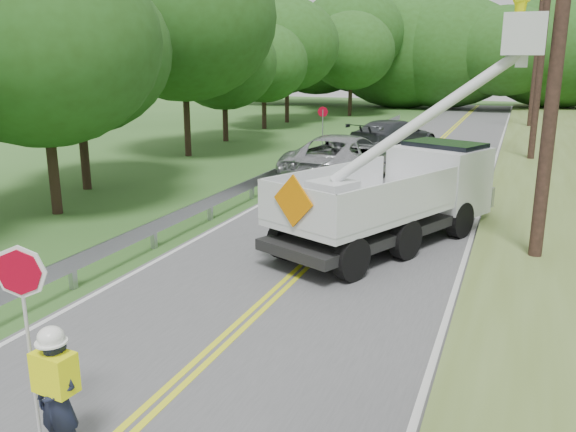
% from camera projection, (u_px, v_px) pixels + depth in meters
% --- Properties ---
extents(road, '(7.20, 96.00, 0.03)m').
position_uv_depth(road, '(374.00, 202.00, 20.03)').
color(road, '#555558').
rests_on(road, ground).
extents(guardrail, '(0.18, 48.00, 0.77)m').
position_uv_depth(guardrail, '(275.00, 174.00, 22.13)').
color(guardrail, '#9EA0A7').
rests_on(guardrail, ground).
extents(utility_poles, '(1.60, 43.30, 10.00)m').
position_uv_depth(utility_poles, '(548.00, 42.00, 19.64)').
color(utility_poles, black).
rests_on(utility_poles, ground).
extents(treeline_left, '(11.11, 56.60, 11.38)m').
position_uv_depth(treeline_left, '(258.00, 39.00, 35.91)').
color(treeline_left, '#332319').
rests_on(treeline_left, ground).
extents(treeline_horizon, '(56.16, 14.20, 11.20)m').
position_uv_depth(treeline_horizon, '(484.00, 52.00, 56.44)').
color(treeline_horizon, '#254E17').
rests_on(treeline_horizon, ground).
extents(flagger, '(1.07, 0.44, 2.64)m').
position_uv_depth(flagger, '(56.00, 389.00, 6.88)').
color(flagger, '#191E33').
rests_on(flagger, road).
extents(bucket_truck, '(5.80, 7.33, 6.85)m').
position_uv_depth(bucket_truck, '(415.00, 183.00, 15.52)').
color(bucket_truck, black).
rests_on(bucket_truck, road).
extents(suv_silver, '(3.55, 6.89, 1.86)m').
position_uv_depth(suv_silver, '(343.00, 157.00, 23.42)').
color(suv_silver, '#ACAEB2').
rests_on(suv_silver, road).
extents(suv_darkgrey, '(4.31, 6.31, 1.70)m').
position_uv_depth(suv_darkgrey, '(394.00, 136.00, 30.74)').
color(suv_darkgrey, '#363A3E').
rests_on(suv_darkgrey, road).
extents(stop_sign_permanent, '(0.52, 0.11, 2.47)m').
position_uv_depth(stop_sign_permanent, '(323.00, 123.00, 29.40)').
color(stop_sign_permanent, '#9EA0A7').
rests_on(stop_sign_permanent, ground).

